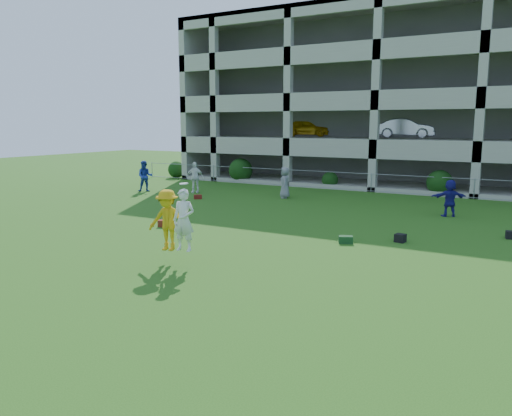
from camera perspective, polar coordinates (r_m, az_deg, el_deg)
The scene contains 13 objects.
ground at distance 15.46m, azimuth -7.85°, elevation -6.53°, with size 100.00×100.00×0.00m, color #235114.
bystander_a at distance 32.43m, azimuth -12.56°, elevation 3.56°, with size 0.95×0.74×1.96m, color #22389C.
bystander_b at distance 31.37m, azimuth -7.01°, elevation 3.49°, with size 1.13×0.47×1.93m, color white.
bystander_c at distance 28.95m, azimuth 3.32°, elevation 2.91°, with size 0.88×0.57×1.79m, color gray.
bystander_d at distance 24.83m, azimuth 21.27°, elevation 1.08°, with size 1.61×0.51×1.73m, color navy.
bag_red_a at distance 21.27m, azimuth -10.37°, elevation -1.75°, with size 0.55×0.30×0.28m, color #59150F.
bag_green_c at distance 18.39m, azimuth 10.21°, elevation -3.56°, with size 0.50×0.35×0.26m, color #163D1C.
crate_d at distance 18.99m, azimuth 16.16°, elevation -3.32°, with size 0.35×0.35×0.30m, color black.
bag_red_f at distance 28.81m, azimuth -6.67°, elevation 1.27°, with size 0.45×0.28×0.24m, color #5B1A0F.
frisbee_contest at distance 15.45m, azimuth -9.61°, elevation -1.37°, with size 1.74×0.94×2.13m.
parking_garage at distance 40.53m, azimuth 16.92°, elevation 11.68°, with size 30.00×14.00×12.00m.
fence at distance 32.28m, azimuth 13.04°, elevation 2.86°, with size 36.06×0.06×1.20m.
shrub_row at distance 31.90m, azimuth 21.40°, elevation 3.99°, with size 34.38×2.52×3.50m.
Camera 1 is at (9.08, -11.76, 4.28)m, focal length 35.00 mm.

